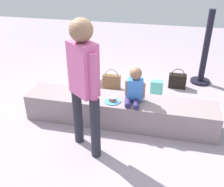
% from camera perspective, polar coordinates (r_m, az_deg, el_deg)
% --- Properties ---
extents(ground_plane, '(12.00, 12.00, 0.00)m').
position_cam_1_polar(ground_plane, '(3.75, 1.57, -6.20)').
color(ground_plane, '#9B8D9B').
extents(concrete_ledge, '(2.63, 0.49, 0.37)m').
position_cam_1_polar(concrete_ledge, '(3.65, 1.61, -3.77)').
color(concrete_ledge, gray).
rests_on(concrete_ledge, ground_plane).
extents(child_seated, '(0.28, 0.33, 0.48)m').
position_cam_1_polar(child_seated, '(3.41, 4.99, 1.36)').
color(child_seated, navy).
rests_on(child_seated, concrete_ledge).
extents(adult_standing, '(0.40, 0.35, 1.59)m').
position_cam_1_polar(adult_standing, '(2.80, -6.22, 3.52)').
color(adult_standing, '#242430').
rests_on(adult_standing, ground_plane).
extents(cake_plate, '(0.22, 0.22, 0.07)m').
position_cam_1_polar(cake_plate, '(3.48, 0.09, -1.45)').
color(cake_plate, '#4CA5D8').
rests_on(cake_plate, concrete_ledge).
extents(gift_bag, '(0.20, 0.12, 0.33)m').
position_cam_1_polar(gift_bag, '(4.39, 9.75, 1.04)').
color(gift_bag, '#59C6B2').
rests_on(gift_bag, ground_plane).
extents(railing_post, '(0.36, 0.36, 1.33)m').
position_cam_1_polar(railing_post, '(4.97, 19.65, 7.77)').
color(railing_post, black).
rests_on(railing_post, ground_plane).
extents(water_bottle_near_gift, '(0.06, 0.06, 0.24)m').
position_cam_1_polar(water_bottle_near_gift, '(4.14, 6.03, -1.06)').
color(water_bottle_near_gift, silver).
rests_on(water_bottle_near_gift, ground_plane).
extents(cake_box_white, '(0.33, 0.32, 0.11)m').
position_cam_1_polar(cake_box_white, '(4.84, -3.70, 2.88)').
color(cake_box_white, white).
rests_on(cake_box_white, ground_plane).
extents(handbag_black_leather, '(0.30, 0.15, 0.36)m').
position_cam_1_polar(handbag_black_leather, '(4.79, 14.14, 2.75)').
color(handbag_black_leather, black).
rests_on(handbag_black_leather, ground_plane).
extents(handbag_brown_canvas, '(0.31, 0.11, 0.37)m').
position_cam_1_polar(handbag_brown_canvas, '(4.60, -0.09, 2.67)').
color(handbag_brown_canvas, brown).
rests_on(handbag_brown_canvas, ground_plane).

